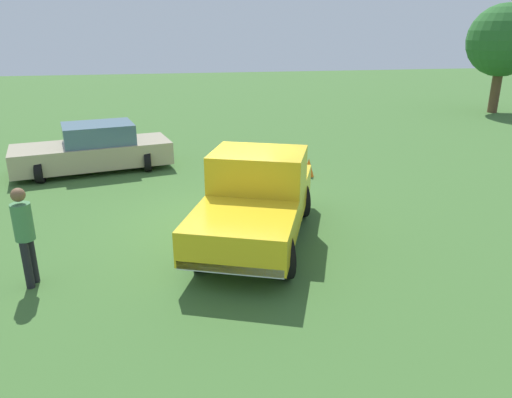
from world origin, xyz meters
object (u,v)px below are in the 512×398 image
Objects in this scene: pickup_truck at (257,195)px; tree_back_right at (504,41)px; person_bystander at (24,231)px; sedan_near at (94,149)px; traffic_cone at (309,167)px.

tree_back_right is at bearing 152.98° from pickup_truck.
pickup_truck is at bearing 26.46° from person_bystander.
sedan_near is 7.26m from person_bystander.
tree_back_right is (-7.39, 19.40, 2.96)m from sedan_near.
person_bystander is at bearing -53.33° from tree_back_right.
tree_back_right is at bearing -171.16° from sedan_near.
person_bystander is at bearing 75.96° from sedan_near.
traffic_cone is at bearing 49.11° from person_bystander.
sedan_near is at bearing -107.18° from traffic_cone.
sedan_near reaches higher than traffic_cone.
person_bystander is 8.49m from traffic_cone.
tree_back_right reaches higher than person_bystander.
traffic_cone is at bearing 171.54° from pickup_truck.
pickup_truck is 0.93× the size of tree_back_right.
tree_back_right is at bearing 125.60° from traffic_cone.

